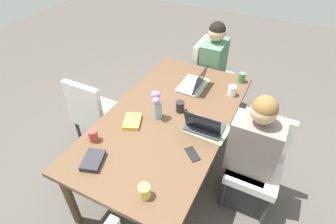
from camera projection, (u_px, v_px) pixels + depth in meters
name	position (u px, v px, depth m)	size (l,w,h in m)	color
ground_plane	(168.00, 167.00, 2.91)	(10.00, 10.00, 0.00)	#4C4742
dining_table	(168.00, 122.00, 2.49)	(1.96, 1.07, 0.73)	brown
chair_near_left_near	(258.00, 159.00, 2.36)	(0.44, 0.44, 0.90)	silver
person_near_left_near	(250.00, 160.00, 2.31)	(0.36, 0.40, 1.19)	#2D2D33
chair_head_right_left_mid	(208.00, 72.00, 3.49)	(0.44, 0.44, 0.90)	silver
person_head_right_left_mid	(212.00, 74.00, 3.40)	(0.40, 0.36, 1.19)	#2D2D33
chair_far_right_near	(94.00, 111.00, 2.86)	(0.44, 0.44, 0.90)	silver
flower_vase	(157.00, 104.00, 2.34)	(0.10, 0.10, 0.28)	#8EA8B7
placemat_near_left_near	(207.00, 128.00, 2.32)	(0.36, 0.26, 0.00)	#7FAD70
placemat_head_right_left_mid	(193.00, 85.00, 2.84)	(0.36, 0.26, 0.00)	#7FAD70
laptop_near_left_near	(204.00, 126.00, 2.28)	(0.22, 0.32, 0.21)	#38383D
laptop_head_right_left_mid	(194.00, 84.00, 2.77)	(0.32, 0.22, 0.21)	silver
coffee_mug_near_left	(144.00, 191.00, 1.78)	(0.08, 0.08, 0.10)	#DBC64C
coffee_mug_near_right	(242.00, 77.00, 2.86)	(0.07, 0.07, 0.10)	#47704C
coffee_mug_centre_left	(93.00, 136.00, 2.18)	(0.08, 0.08, 0.10)	#AD3D38
coffee_mug_centre_right	(232.00, 91.00, 2.67)	(0.08, 0.08, 0.10)	white
coffee_mug_far_left	(180.00, 107.00, 2.47)	(0.08, 0.08, 0.10)	#232328
book_red_cover	(93.00, 161.00, 2.02)	(0.20, 0.14, 0.04)	#28282D
book_blue_cover	(132.00, 121.00, 2.37)	(0.20, 0.14, 0.03)	gold
phone_black	(192.00, 154.00, 2.09)	(0.15, 0.07, 0.01)	black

